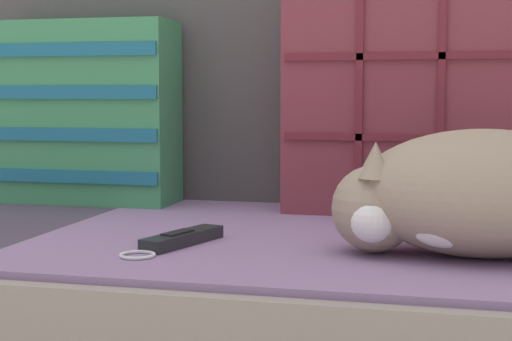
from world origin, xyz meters
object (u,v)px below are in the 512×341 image
(couch, at_px, (88,326))
(sleeping_cat, at_px, (468,196))
(throw_pillow_striped, at_px, (82,113))
(game_remote_far, at_px, (179,240))
(throw_pillow_quilted, at_px, (402,97))

(couch, distance_m, sleeping_cat, 0.70)
(throw_pillow_striped, bearing_deg, sleeping_cat, -26.33)
(throw_pillow_striped, bearing_deg, game_remote_far, -48.55)
(throw_pillow_striped, relative_size, game_remote_far, 1.83)
(throw_pillow_quilted, bearing_deg, couch, -158.57)
(sleeping_cat, bearing_deg, throw_pillow_quilted, 106.74)
(sleeping_cat, bearing_deg, throw_pillow_striped, 153.67)
(couch, xyz_separation_m, game_remote_far, (0.23, -0.18, 0.20))
(game_remote_far, bearing_deg, sleeping_cat, 2.85)
(throw_pillow_quilted, distance_m, game_remote_far, 0.52)
(throw_pillow_quilted, height_order, game_remote_far, throw_pillow_quilted)
(throw_pillow_quilted, distance_m, sleeping_cat, 0.40)
(throw_pillow_quilted, height_order, throw_pillow_striped, throw_pillow_quilted)
(throw_pillow_quilted, relative_size, throw_pillow_striped, 1.11)
(throw_pillow_quilted, relative_size, game_remote_far, 2.04)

